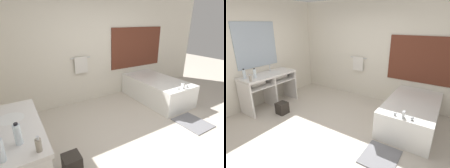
% 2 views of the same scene
% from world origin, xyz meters
% --- Properties ---
extents(ground_plane, '(16.00, 16.00, 0.00)m').
position_xyz_m(ground_plane, '(0.00, 0.00, 0.00)').
color(ground_plane, beige).
rests_on(ground_plane, ground).
extents(wall_back_with_blinds, '(7.40, 0.13, 2.70)m').
position_xyz_m(wall_back_with_blinds, '(0.05, 2.23, 1.35)').
color(wall_back_with_blinds, silver).
rests_on(wall_back_with_blinds, ground_plane).
extents(vanity_counter, '(0.61, 1.35, 0.87)m').
position_xyz_m(vanity_counter, '(-1.88, 0.29, 0.63)').
color(vanity_counter, white).
rests_on(vanity_counter, ground_plane).
extents(bathtub, '(0.98, 1.76, 0.69)m').
position_xyz_m(bathtub, '(1.42, 1.31, 0.31)').
color(bathtub, white).
rests_on(bathtub, ground_plane).
extents(water_bottle_1, '(0.07, 0.07, 0.23)m').
position_xyz_m(water_bottle_1, '(-1.83, -0.09, 0.98)').
color(water_bottle_1, white).
rests_on(water_bottle_1, vanity_counter).
extents(water_bottle_2, '(0.07, 0.07, 0.23)m').
position_xyz_m(water_bottle_2, '(-1.97, -0.26, 0.98)').
color(water_bottle_2, white).
rests_on(water_bottle_2, vanity_counter).
extents(soap_dispenser, '(0.06, 0.06, 0.16)m').
position_xyz_m(soap_dispenser, '(-1.68, -0.30, 0.94)').
color(soap_dispenser, gray).
rests_on(soap_dispenser, vanity_counter).
extents(waste_bin, '(0.24, 0.24, 0.28)m').
position_xyz_m(waste_bin, '(-1.28, 0.14, 0.14)').
color(waste_bin, '#2D2823').
rests_on(waste_bin, ground_plane).
extents(bath_mat, '(0.56, 0.65, 0.02)m').
position_xyz_m(bath_mat, '(1.24, 0.05, 0.01)').
color(bath_mat, slate).
rests_on(bath_mat, ground_plane).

